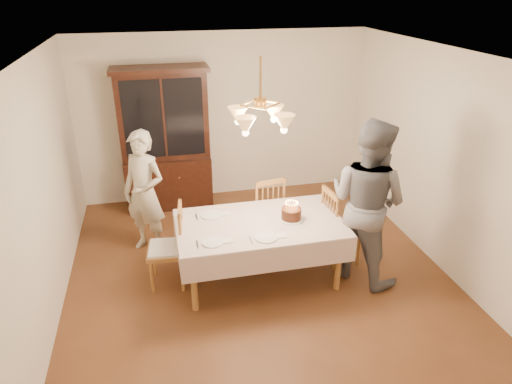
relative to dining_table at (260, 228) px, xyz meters
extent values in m
plane|color=#573019|center=(0.00, 0.00, -0.68)|extent=(5.00, 5.00, 0.00)
plane|color=white|center=(0.00, 0.00, 1.92)|extent=(5.00, 5.00, 0.00)
plane|color=#EEE5CE|center=(0.00, 2.50, 0.62)|extent=(4.50, 0.00, 4.50)
plane|color=#EEE5CE|center=(0.00, -2.50, 0.62)|extent=(4.50, 0.00, 4.50)
plane|color=#EEE5CE|center=(-2.25, 0.00, 0.62)|extent=(0.00, 5.00, 5.00)
plane|color=#EEE5CE|center=(2.25, 0.00, 0.62)|extent=(0.00, 5.00, 5.00)
cube|color=#97622C|center=(0.00, 0.00, 0.05)|extent=(1.80, 1.00, 0.04)
cube|color=beige|center=(0.00, 0.00, 0.07)|extent=(1.90, 1.10, 0.01)
cylinder|color=#97622C|center=(-0.82, -0.42, -0.33)|extent=(0.07, 0.07, 0.71)
cylinder|color=#97622C|center=(0.82, -0.42, -0.33)|extent=(0.07, 0.07, 0.71)
cylinder|color=#97622C|center=(-0.82, 0.42, -0.33)|extent=(0.07, 0.07, 0.71)
cylinder|color=#97622C|center=(0.82, 0.42, -0.33)|extent=(0.07, 0.07, 0.71)
cube|color=black|center=(-0.93, 2.23, -0.28)|extent=(1.30, 0.50, 0.80)
cube|color=black|center=(-0.93, 2.28, 0.77)|extent=(1.30, 0.40, 1.30)
cube|color=black|center=(-0.93, 2.08, 0.77)|extent=(1.14, 0.01, 1.14)
cube|color=black|center=(-0.93, 2.23, 1.45)|extent=(1.38, 0.54, 0.06)
cube|color=#97622C|center=(0.25, 0.79, -0.23)|extent=(0.50, 0.49, 0.05)
cube|color=#97622C|center=(0.28, 0.60, 0.29)|extent=(0.40, 0.10, 0.06)
cylinder|color=#97622C|center=(0.40, 0.99, -0.47)|extent=(0.04, 0.04, 0.43)
cylinder|color=#97622C|center=(0.04, 0.93, -0.47)|extent=(0.04, 0.04, 0.43)
cylinder|color=#97622C|center=(0.46, 0.65, -0.47)|extent=(0.04, 0.04, 0.43)
cylinder|color=#97622C|center=(0.10, 0.59, -0.47)|extent=(0.04, 0.04, 0.43)
cube|color=#97622C|center=(-1.08, 0.14, -0.23)|extent=(0.46, 0.48, 0.05)
cube|color=#97622C|center=(-0.89, 0.12, 0.29)|extent=(0.08, 0.40, 0.06)
cylinder|color=#97622C|center=(-1.23, 0.33, -0.47)|extent=(0.04, 0.04, 0.43)
cylinder|color=#97622C|center=(-1.26, -0.02, -0.47)|extent=(0.04, 0.04, 0.43)
cylinder|color=#97622C|center=(-0.89, 0.30, -0.47)|extent=(0.04, 0.04, 0.43)
cylinder|color=#97622C|center=(-0.93, -0.06, -0.47)|extent=(0.04, 0.04, 0.43)
cube|color=silver|center=(-1.08, 0.14, -0.20)|extent=(0.42, 0.44, 0.03)
cube|color=#97622C|center=(1.08, 0.15, -0.23)|extent=(0.46, 0.48, 0.05)
cube|color=#97622C|center=(0.89, 0.13, 0.29)|extent=(0.07, 0.40, 0.06)
cylinder|color=#97622C|center=(1.27, -0.02, -0.47)|extent=(0.04, 0.04, 0.43)
cylinder|color=#97622C|center=(1.23, 0.34, -0.47)|extent=(0.04, 0.04, 0.43)
cylinder|color=#97622C|center=(0.93, -0.05, -0.47)|extent=(0.04, 0.04, 0.43)
cylinder|color=#97622C|center=(0.90, 0.31, -0.47)|extent=(0.04, 0.04, 0.43)
imported|color=beige|center=(-1.27, 0.97, 0.13)|extent=(0.71, 0.67, 1.63)
imported|color=slate|center=(1.21, -0.19, 0.29)|extent=(1.14, 1.20, 1.95)
cylinder|color=white|center=(0.37, -0.01, 0.08)|extent=(0.30, 0.30, 0.01)
cylinder|color=#35170C|center=(0.37, -0.01, 0.15)|extent=(0.23, 0.23, 0.13)
cylinder|color=#598CD8|center=(0.44, -0.01, 0.25)|extent=(0.01, 0.01, 0.07)
sphere|color=#FFB23F|center=(0.44, -0.01, 0.29)|extent=(0.01, 0.01, 0.01)
cylinder|color=pink|center=(0.43, 0.02, 0.25)|extent=(0.01, 0.01, 0.07)
sphere|color=#FFB23F|center=(0.43, 0.02, 0.29)|extent=(0.01, 0.01, 0.01)
cylinder|color=#EACC66|center=(0.41, 0.04, 0.25)|extent=(0.01, 0.01, 0.07)
sphere|color=#FFB23F|center=(0.41, 0.04, 0.29)|extent=(0.01, 0.01, 0.01)
cylinder|color=#598CD8|center=(0.38, 0.06, 0.25)|extent=(0.01, 0.01, 0.07)
sphere|color=#FFB23F|center=(0.38, 0.06, 0.29)|extent=(0.01, 0.01, 0.01)
cylinder|color=pink|center=(0.35, 0.06, 0.25)|extent=(0.01, 0.01, 0.07)
sphere|color=#FFB23F|center=(0.35, 0.06, 0.29)|extent=(0.01, 0.01, 0.01)
cylinder|color=#EACC66|center=(0.33, 0.04, 0.25)|extent=(0.01, 0.01, 0.07)
sphere|color=#FFB23F|center=(0.33, 0.04, 0.29)|extent=(0.01, 0.01, 0.01)
cylinder|color=#598CD8|center=(0.31, 0.02, 0.25)|extent=(0.01, 0.01, 0.07)
sphere|color=#FFB23F|center=(0.31, 0.02, 0.29)|extent=(0.01, 0.01, 0.01)
cylinder|color=pink|center=(0.30, -0.01, 0.25)|extent=(0.01, 0.01, 0.07)
sphere|color=#FFB23F|center=(0.30, -0.01, 0.29)|extent=(0.01, 0.01, 0.01)
cylinder|color=#EACC66|center=(0.31, -0.04, 0.25)|extent=(0.01, 0.01, 0.07)
sphere|color=#FFB23F|center=(0.31, -0.04, 0.29)|extent=(0.01, 0.01, 0.01)
cylinder|color=#598CD8|center=(0.33, -0.06, 0.25)|extent=(0.01, 0.01, 0.07)
sphere|color=#FFB23F|center=(0.33, -0.06, 0.29)|extent=(0.01, 0.01, 0.01)
cylinder|color=pink|center=(0.35, -0.08, 0.25)|extent=(0.01, 0.01, 0.07)
sphere|color=#FFB23F|center=(0.35, -0.08, 0.29)|extent=(0.01, 0.01, 0.01)
cylinder|color=#EACC66|center=(0.38, -0.08, 0.25)|extent=(0.01, 0.01, 0.07)
sphere|color=#FFB23F|center=(0.38, -0.08, 0.29)|extent=(0.01, 0.01, 0.01)
cylinder|color=#598CD8|center=(0.41, -0.06, 0.25)|extent=(0.01, 0.01, 0.07)
sphere|color=#FFB23F|center=(0.41, -0.06, 0.29)|extent=(0.01, 0.01, 0.01)
cylinder|color=pink|center=(0.43, -0.04, 0.25)|extent=(0.01, 0.01, 0.07)
sphere|color=#FFB23F|center=(0.43, -0.04, 0.29)|extent=(0.01, 0.01, 0.01)
cylinder|color=white|center=(-0.59, -0.32, 0.08)|extent=(0.23, 0.23, 0.02)
cube|color=silver|center=(-0.75, -0.32, 0.08)|extent=(0.01, 0.16, 0.01)
cube|color=silver|center=(-0.43, -0.32, 0.08)|extent=(0.10, 0.10, 0.01)
cylinder|color=white|center=(-0.01, -0.35, 0.08)|extent=(0.25, 0.25, 0.02)
cube|color=silver|center=(-0.18, -0.35, 0.08)|extent=(0.02, 0.16, 0.01)
cube|color=silver|center=(0.16, -0.35, 0.08)|extent=(0.10, 0.10, 0.01)
cylinder|color=white|center=(-0.52, 0.29, 0.08)|extent=(0.26, 0.26, 0.02)
cube|color=silver|center=(-0.69, 0.29, 0.08)|extent=(0.01, 0.16, 0.01)
cube|color=silver|center=(-0.34, 0.29, 0.08)|extent=(0.10, 0.10, 0.01)
cylinder|color=#BF8C3F|center=(0.00, 0.00, 1.72)|extent=(0.02, 0.02, 0.40)
cylinder|color=#BF8C3F|center=(0.00, 0.00, 1.47)|extent=(0.12, 0.12, 0.10)
cone|color=#D8994C|center=(0.20, 0.20, 1.29)|extent=(0.22, 0.22, 0.18)
sphere|color=#FFD899|center=(0.20, 0.20, 1.22)|extent=(0.07, 0.07, 0.07)
cone|color=#D8994C|center=(-0.20, 0.20, 1.29)|extent=(0.22, 0.22, 0.18)
sphere|color=#FFD899|center=(-0.20, 0.20, 1.22)|extent=(0.07, 0.07, 0.07)
cone|color=#D8994C|center=(-0.20, -0.20, 1.29)|extent=(0.22, 0.22, 0.18)
sphere|color=#FFD899|center=(-0.20, -0.20, 1.22)|extent=(0.07, 0.07, 0.07)
cone|color=#D8994C|center=(0.20, -0.20, 1.29)|extent=(0.22, 0.22, 0.18)
sphere|color=#FFD899|center=(0.20, -0.20, 1.22)|extent=(0.07, 0.07, 0.07)
camera|label=1|loc=(-1.06, -4.44, 2.61)|focal=32.00mm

